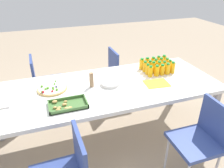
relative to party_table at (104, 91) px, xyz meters
The scene contains 31 objects.
ground_plane 0.68m from the party_table, ahead, with size 12.00×12.00×0.00m, color tan.
party_table is the anchor object (origin of this frame).
chair_far_left 1.06m from the party_table, 131.03° to the left, with size 0.40×0.40×0.83m.
chair_near_right 1.06m from the party_table, 54.71° to the right, with size 0.41×0.41×0.83m.
chair_near_left 0.96m from the party_table, 122.56° to the right, with size 0.40×0.40×0.83m.
juice_bottle_0 0.95m from the party_table, 162.56° to the right, with size 0.06×0.06×0.15m.
juice_bottle_1 0.88m from the party_table, 160.93° to the right, with size 0.05×0.05×0.15m.
juice_bottle_2 0.81m from the party_table, 158.89° to the right, with size 0.06×0.06×0.14m.
juice_bottle_3 0.74m from the party_table, 156.36° to the right, with size 0.06×0.06×0.14m.
juice_bottle_4 0.67m from the party_table, 153.73° to the right, with size 0.06×0.06×0.14m.
juice_bottle_5 0.93m from the party_table, 166.52° to the right, with size 0.06×0.06×0.13m.
juice_bottle_6 0.85m from the party_table, 165.35° to the right, with size 0.06×0.06×0.15m.
juice_bottle_7 0.78m from the party_table, 163.97° to the right, with size 0.06×0.06×0.14m.
juice_bottle_8 0.71m from the party_table, 161.96° to the right, with size 0.06×0.06×0.13m.
juice_bottle_9 0.64m from the party_table, 160.60° to the right, with size 0.06×0.06×0.14m.
juice_bottle_10 0.91m from the party_table, behind, with size 0.05×0.05×0.14m.
juice_bottle_11 0.84m from the party_table, behind, with size 0.06×0.06×0.13m.
juice_bottle_12 0.77m from the party_table, 169.41° to the right, with size 0.06×0.06×0.14m.
juice_bottle_13 0.70m from the party_table, 168.17° to the right, with size 0.06×0.06×0.15m.
juice_bottle_14 0.62m from the party_table, 167.26° to the right, with size 0.06×0.06×0.13m.
juice_bottle_15 0.90m from the party_table, behind, with size 0.06×0.06×0.15m.
juice_bottle_16 0.83m from the party_table, behind, with size 0.06×0.06×0.14m.
juice_bottle_17 0.76m from the party_table, behind, with size 0.06×0.06×0.13m.
juice_bottle_18 0.68m from the party_table, behind, with size 0.06×0.06×0.14m.
juice_bottle_19 0.60m from the party_table, behind, with size 0.06×0.06×0.13m.
fruit_pizza 0.54m from the party_table, 12.18° to the right, with size 0.31×0.31×0.05m.
snack_tray 0.50m from the party_table, 30.25° to the left, with size 0.35×0.21×0.04m.
plate_stack 0.11m from the party_table, 168.86° to the right, with size 0.20×0.20×0.03m.
napkin_stack 1.00m from the party_table, ahead, with size 0.15×0.15×0.02m, color white.
cardboard_tube 0.18m from the party_table, 21.10° to the right, with size 0.04×0.04×0.16m, color #9E7A56.
paper_folder 0.59m from the party_table, 167.89° to the left, with size 0.26×0.20×0.01m, color yellow.
Camera 1 is at (0.57, 1.94, 1.84)m, focal length 34.44 mm.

